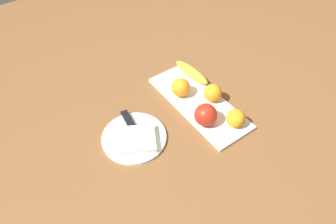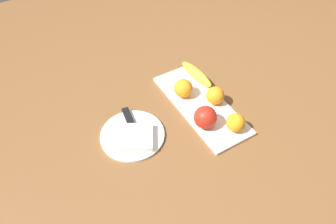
{
  "view_description": "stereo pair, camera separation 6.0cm",
  "coord_description": "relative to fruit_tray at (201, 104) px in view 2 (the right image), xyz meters",
  "views": [
    {
      "loc": [
        0.53,
        -0.51,
        0.81
      ],
      "look_at": [
        -0.04,
        -0.11,
        0.04
      ],
      "focal_mm": 32.59,
      "sensor_mm": 36.0,
      "label": 1
    },
    {
      "loc": [
        0.56,
        -0.46,
        0.81
      ],
      "look_at": [
        -0.04,
        -0.11,
        0.04
      ],
      "focal_mm": 32.59,
      "sensor_mm": 36.0,
      "label": 2
    }
  ],
  "objects": [
    {
      "name": "orange_near_apple",
      "position": [
        -0.07,
        -0.03,
        0.04
      ],
      "size": [
        0.07,
        0.07,
        0.07
      ],
      "primitive_type": "sphere",
      "color": "orange",
      "rests_on": "fruit_tray"
    },
    {
      "name": "apple",
      "position": [
        0.09,
        -0.05,
        0.04
      ],
      "size": [
        0.08,
        0.08,
        0.08
      ],
      "primitive_type": "sphere",
      "color": "red",
      "rests_on": "fruit_tray"
    },
    {
      "name": "fruit_tray",
      "position": [
        0.0,
        0.0,
        0.0
      ],
      "size": [
        0.41,
        0.16,
        0.01
      ],
      "primitive_type": "cube",
      "color": "silver",
      "rests_on": "ground_plane"
    },
    {
      "name": "banana",
      "position": [
        -0.12,
        0.06,
        0.03
      ],
      "size": [
        0.17,
        0.05,
        0.04
      ],
      "primitive_type": "ellipsoid",
      "rotation": [
        0.0,
        0.0,
        3.22
      ],
      "color": "yellow",
      "rests_on": "fruit_tray"
    },
    {
      "name": "folded_napkin",
      "position": [
        0.03,
        -0.28,
        0.02
      ],
      "size": [
        0.14,
        0.15,
        0.02
      ],
      "primitive_type": "cube",
      "rotation": [
        0.0,
        0.0,
        -0.5
      ],
      "color": "white",
      "rests_on": "dinner_plate"
    },
    {
      "name": "dinner_plate",
      "position": [
        -0.0,
        -0.28,
        -0.0
      ],
      "size": [
        0.21,
        0.21,
        0.01
      ],
      "primitive_type": "cylinder",
      "color": "white",
      "rests_on": "ground_plane"
    },
    {
      "name": "orange_near_banana",
      "position": [
        0.02,
        0.05,
        0.04
      ],
      "size": [
        0.07,
        0.07,
        0.07
      ],
      "primitive_type": "sphere",
      "color": "orange",
      "rests_on": "fruit_tray"
    },
    {
      "name": "ground_plane",
      "position": [
        0.04,
        -0.03,
        -0.01
      ],
      "size": [
        2.4,
        2.4,
        0.0
      ],
      "primitive_type": "plane",
      "color": "brown"
    },
    {
      "name": "knife",
      "position": [
        -0.05,
        -0.26,
        0.01
      ],
      "size": [
        0.18,
        0.05,
        0.01
      ],
      "rotation": [
        0.0,
        0.0,
        -0.15
      ],
      "color": "silver",
      "rests_on": "dinner_plate"
    },
    {
      "name": "orange_center",
      "position": [
        0.16,
        0.03,
        0.04
      ],
      "size": [
        0.06,
        0.06,
        0.06
      ],
      "primitive_type": "sphere",
      "color": "orange",
      "rests_on": "fruit_tray"
    }
  ]
}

